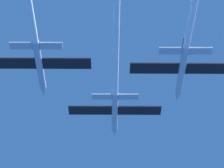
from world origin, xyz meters
TOP-DOWN VIEW (x-y plane):
  - jet_lead at (0.13, -18.80)m, footprint 17.22×63.18m

SIDE VIEW (x-z plane):
  - jet_lead at x=0.13m, z-range -1.27..1.59m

